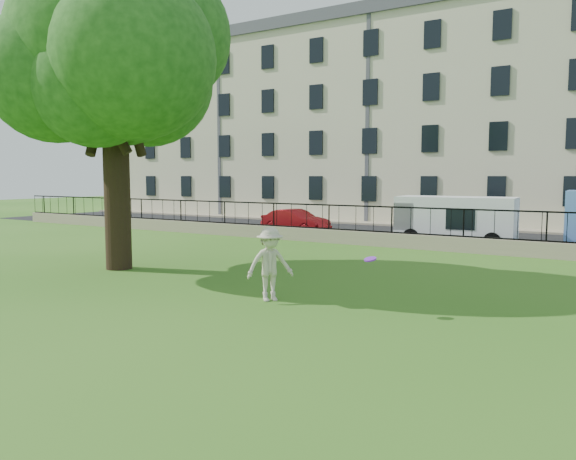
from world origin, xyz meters
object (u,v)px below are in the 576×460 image
Objects in this scene: frisbee at (370,259)px; white_van at (455,221)px; man at (270,264)px; tree at (112,50)px; red_sedan at (296,221)px.

white_van is (-2.00, 13.53, -0.16)m from frisbee.
man is 0.36× the size of white_van.
frisbee is (2.56, 0.11, 0.31)m from man.
tree is at bearing 172.68° from frisbee.
white_van reaches higher than man.
tree is 9.31m from man.
tree reaches higher than white_van.
tree is 11.16m from frisbee.
man is 13.65m from white_van.
tree is at bearing -168.89° from red_sedan.
red_sedan is (-0.98, 12.65, -6.35)m from tree.
frisbee is 13.68m from white_van.
man is (6.92, -1.32, -6.08)m from tree.
tree is 5.84× the size of man.
white_van is (0.56, 13.64, 0.16)m from man.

